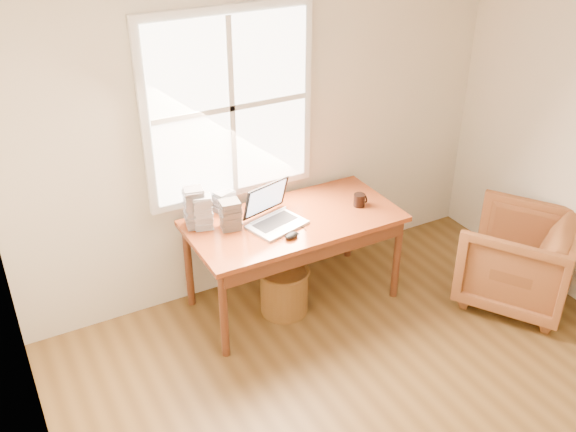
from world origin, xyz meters
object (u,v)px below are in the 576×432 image
at_px(laptop, 277,210).
at_px(cd_stack_a, 203,212).
at_px(wicker_stool, 284,291).
at_px(armchair, 517,259).
at_px(desk, 294,221).
at_px(coffee_mug, 359,200).

bearing_deg(laptop, cd_stack_a, 137.69).
relative_size(wicker_stool, cd_stack_a, 1.43).
bearing_deg(wicker_stool, armchair, -23.47).
bearing_deg(armchair, laptop, -57.15).
distance_m(desk, coffee_mug, 0.55).
bearing_deg(coffee_mug, desk, -167.04).
relative_size(armchair, wicker_stool, 2.21).
bearing_deg(armchair, cd_stack_a, -57.69).
bearing_deg(cd_stack_a, coffee_mug, -12.95).
xyz_separation_m(laptop, coffee_mug, (0.70, -0.03, -0.09)).
xyz_separation_m(wicker_stool, coffee_mug, (0.67, 0.02, 0.62)).
distance_m(desk, armchair, 1.79).
distance_m(laptop, cd_stack_a, 0.54).
bearing_deg(coffee_mug, laptop, -162.35).
distance_m(armchair, coffee_mug, 1.33).
distance_m(desk, cd_stack_a, 0.69).
relative_size(desk, coffee_mug, 15.95).
bearing_deg(wicker_stool, coffee_mug, 1.60).
xyz_separation_m(desk, armchair, (1.55, -0.82, -0.36)).
xyz_separation_m(armchair, coffee_mug, (-1.01, 0.75, 0.43)).
relative_size(wicker_stool, laptop, 0.97).
height_order(desk, coffee_mug, coffee_mug).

